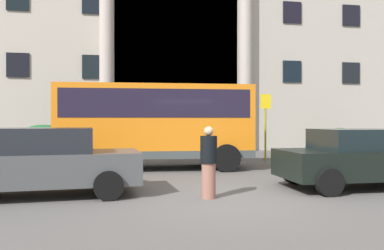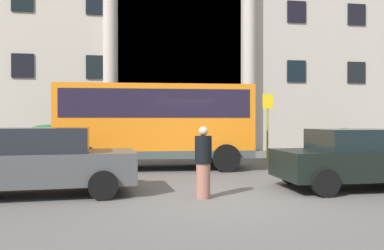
{
  "view_description": "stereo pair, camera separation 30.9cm",
  "coord_description": "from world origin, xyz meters",
  "px_view_note": "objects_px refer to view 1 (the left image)",
  "views": [
    {
      "loc": [
        -2.19,
        -8.06,
        1.64
      ],
      "look_at": [
        0.14,
        5.01,
        1.51
      ],
      "focal_mm": 36.75,
      "sensor_mm": 36.0,
      "label": 1
    },
    {
      "loc": [
        -1.88,
        -8.11,
        1.64
      ],
      "look_at": [
        0.14,
        5.01,
        1.51
      ],
      "focal_mm": 36.75,
      "sensor_mm": 36.0,
      "label": 2
    }
  ],
  "objects_px": {
    "parked_coupe_end": "(36,162)",
    "pedestrian_woman_with_bag": "(209,163)",
    "motorcycle_far_end": "(345,160)",
    "hedge_planter_entrance_left": "(132,142)",
    "white_taxi_kerbside": "(361,158)",
    "hedge_planter_west": "(43,142)",
    "bus_stop_sign": "(266,120)",
    "orange_minibus": "(156,120)",
    "hedge_planter_entrance_right": "(340,141)"
  },
  "relations": [
    {
      "from": "hedge_planter_west",
      "to": "hedge_planter_entrance_right",
      "type": "height_order",
      "value": "hedge_planter_west"
    },
    {
      "from": "hedge_planter_entrance_left",
      "to": "white_taxi_kerbside",
      "type": "bearing_deg",
      "value": -61.33
    },
    {
      "from": "hedge_planter_west",
      "to": "motorcycle_far_end",
      "type": "relative_size",
      "value": 1.08
    },
    {
      "from": "orange_minibus",
      "to": "white_taxi_kerbside",
      "type": "distance_m",
      "value": 6.74
    },
    {
      "from": "orange_minibus",
      "to": "parked_coupe_end",
      "type": "height_order",
      "value": "orange_minibus"
    },
    {
      "from": "bus_stop_sign",
      "to": "motorcycle_far_end",
      "type": "distance_m",
      "value": 4.73
    },
    {
      "from": "orange_minibus",
      "to": "hedge_planter_entrance_right",
      "type": "height_order",
      "value": "orange_minibus"
    },
    {
      "from": "bus_stop_sign",
      "to": "pedestrian_woman_with_bag",
      "type": "relative_size",
      "value": 1.81
    },
    {
      "from": "motorcycle_far_end",
      "to": "parked_coupe_end",
      "type": "bearing_deg",
      "value": -171.08
    },
    {
      "from": "parked_coupe_end",
      "to": "pedestrian_woman_with_bag",
      "type": "xyz_separation_m",
      "value": [
        3.67,
        -0.87,
        0.0
      ]
    },
    {
      "from": "hedge_planter_entrance_right",
      "to": "parked_coupe_end",
      "type": "bearing_deg",
      "value": -143.21
    },
    {
      "from": "hedge_planter_west",
      "to": "pedestrian_woman_with_bag",
      "type": "relative_size",
      "value": 1.38
    },
    {
      "from": "orange_minibus",
      "to": "hedge_planter_entrance_right",
      "type": "relative_size",
      "value": 4.55
    },
    {
      "from": "hedge_planter_west",
      "to": "white_taxi_kerbside",
      "type": "relative_size",
      "value": 0.53
    },
    {
      "from": "hedge_planter_entrance_left",
      "to": "motorcycle_far_end",
      "type": "bearing_deg",
      "value": -49.73
    },
    {
      "from": "parked_coupe_end",
      "to": "pedestrian_woman_with_bag",
      "type": "height_order",
      "value": "pedestrian_woman_with_bag"
    },
    {
      "from": "bus_stop_sign",
      "to": "hedge_planter_west",
      "type": "xyz_separation_m",
      "value": [
        -9.35,
        2.86,
        -0.99
      ]
    },
    {
      "from": "hedge_planter_entrance_right",
      "to": "parked_coupe_end",
      "type": "height_order",
      "value": "parked_coupe_end"
    },
    {
      "from": "parked_coupe_end",
      "to": "pedestrian_woman_with_bag",
      "type": "distance_m",
      "value": 3.78
    },
    {
      "from": "pedestrian_woman_with_bag",
      "to": "hedge_planter_entrance_left",
      "type": "bearing_deg",
      "value": -106.73
    },
    {
      "from": "bus_stop_sign",
      "to": "hedge_planter_entrance_right",
      "type": "distance_m",
      "value": 6.34
    },
    {
      "from": "orange_minibus",
      "to": "parked_coupe_end",
      "type": "relative_size",
      "value": 1.43
    },
    {
      "from": "parked_coupe_end",
      "to": "motorcycle_far_end",
      "type": "distance_m",
      "value": 8.88
    },
    {
      "from": "motorcycle_far_end",
      "to": "hedge_planter_west",
      "type": "bearing_deg",
      "value": 139.88
    },
    {
      "from": "orange_minibus",
      "to": "parked_coupe_end",
      "type": "bearing_deg",
      "value": -120.84
    },
    {
      "from": "hedge_planter_west",
      "to": "motorcycle_far_end",
      "type": "distance_m",
      "value": 12.6
    },
    {
      "from": "white_taxi_kerbside",
      "to": "pedestrian_woman_with_bag",
      "type": "height_order",
      "value": "pedestrian_woman_with_bag"
    },
    {
      "from": "white_taxi_kerbside",
      "to": "pedestrian_woman_with_bag",
      "type": "distance_m",
      "value": 4.03
    },
    {
      "from": "motorcycle_far_end",
      "to": "white_taxi_kerbside",
      "type": "bearing_deg",
      "value": -117.53
    },
    {
      "from": "hedge_planter_west",
      "to": "white_taxi_kerbside",
      "type": "height_order",
      "value": "hedge_planter_west"
    },
    {
      "from": "white_taxi_kerbside",
      "to": "parked_coupe_end",
      "type": "bearing_deg",
      "value": 178.06
    },
    {
      "from": "hedge_planter_entrance_right",
      "to": "hedge_planter_entrance_left",
      "type": "height_order",
      "value": "hedge_planter_entrance_left"
    },
    {
      "from": "parked_coupe_end",
      "to": "motorcycle_far_end",
      "type": "height_order",
      "value": "parked_coupe_end"
    },
    {
      "from": "hedge_planter_west",
      "to": "orange_minibus",
      "type": "bearing_deg",
      "value": -46.54
    },
    {
      "from": "hedge_planter_west",
      "to": "motorcycle_far_end",
      "type": "xyz_separation_m",
      "value": [
        10.23,
        -7.34,
        -0.26
      ]
    },
    {
      "from": "white_taxi_kerbside",
      "to": "parked_coupe_end",
      "type": "distance_m",
      "value": 7.66
    },
    {
      "from": "hedge_planter_entrance_left",
      "to": "white_taxi_kerbside",
      "type": "xyz_separation_m",
      "value": [
        5.32,
        -9.73,
        0.09
      ]
    },
    {
      "from": "hedge_planter_west",
      "to": "hedge_planter_entrance_left",
      "type": "height_order",
      "value": "hedge_planter_west"
    },
    {
      "from": "orange_minibus",
      "to": "white_taxi_kerbside",
      "type": "height_order",
      "value": "orange_minibus"
    },
    {
      "from": "orange_minibus",
      "to": "bus_stop_sign",
      "type": "bearing_deg",
      "value": 25.38
    },
    {
      "from": "pedestrian_woman_with_bag",
      "to": "motorcycle_far_end",
      "type": "bearing_deg",
      "value": -173.57
    },
    {
      "from": "bus_stop_sign",
      "to": "parked_coupe_end",
      "type": "relative_size",
      "value": 0.6
    },
    {
      "from": "bus_stop_sign",
      "to": "hedge_planter_west",
      "type": "relative_size",
      "value": 1.31
    },
    {
      "from": "orange_minibus",
      "to": "motorcycle_far_end",
      "type": "distance_m",
      "value": 6.28
    },
    {
      "from": "pedestrian_woman_with_bag",
      "to": "white_taxi_kerbside",
      "type": "bearing_deg",
      "value": 164.85
    },
    {
      "from": "hedge_planter_west",
      "to": "parked_coupe_end",
      "type": "height_order",
      "value": "parked_coupe_end"
    },
    {
      "from": "parked_coupe_end",
      "to": "motorcycle_far_end",
      "type": "bearing_deg",
      "value": 8.86
    },
    {
      "from": "white_taxi_kerbside",
      "to": "pedestrian_woman_with_bag",
      "type": "bearing_deg",
      "value": -171.15
    },
    {
      "from": "white_taxi_kerbside",
      "to": "motorcycle_far_end",
      "type": "bearing_deg",
      "value": 66.83
    },
    {
      "from": "bus_stop_sign",
      "to": "hedge_planter_entrance_right",
      "type": "relative_size",
      "value": 1.92
    }
  ]
}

